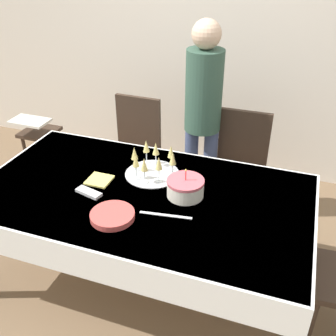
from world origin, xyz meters
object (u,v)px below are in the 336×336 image
at_px(person_standing, 203,106).
at_px(high_chair, 39,140).
at_px(birthday_cake, 185,188).
at_px(plate_stack_main, 112,216).
at_px(dining_chair_far_left, 134,149).
at_px(dining_chair_far_right, 239,167).
at_px(champagne_tray, 152,163).

distance_m(person_standing, high_chair, 1.57).
relative_size(birthday_cake, high_chair, 0.32).
bearing_deg(plate_stack_main, high_chair, 139.88).
xyz_separation_m(dining_chair_far_left, birthday_cake, (0.71, -0.83, 0.28)).
xyz_separation_m(plate_stack_main, high_chair, (-1.31, 1.10, -0.28)).
distance_m(dining_chair_far_left, person_standing, 0.74).
height_order(dining_chair_far_right, plate_stack_main, dining_chair_far_right).
bearing_deg(birthday_cake, high_chair, 154.96).
distance_m(dining_chair_far_left, dining_chair_far_right, 0.91).
xyz_separation_m(birthday_cake, champagne_tray, (-0.28, 0.17, 0.03)).
distance_m(dining_chair_far_left, champagne_tray, 0.86).
bearing_deg(champagne_tray, dining_chair_far_right, 54.92).
distance_m(champagne_tray, high_chair, 1.51).
relative_size(person_standing, high_chair, 2.26).
relative_size(birthday_cake, person_standing, 0.14).
height_order(champagne_tray, plate_stack_main, champagne_tray).
bearing_deg(person_standing, birthday_cake, -81.36).
bearing_deg(high_chair, birthday_cake, -25.04).
xyz_separation_m(dining_chair_far_right, person_standing, (-0.32, 0.03, 0.45)).
bearing_deg(dining_chair_far_left, plate_stack_main, -71.34).
xyz_separation_m(champagne_tray, plate_stack_main, (-0.04, -0.51, -0.07)).
xyz_separation_m(dining_chair_far_left, person_standing, (0.58, 0.03, 0.45)).
bearing_deg(dining_chair_far_right, plate_stack_main, -113.34).
bearing_deg(champagne_tray, dining_chair_far_left, 123.18).
xyz_separation_m(dining_chair_far_right, high_chair, (-1.82, -0.07, -0.03)).
height_order(birthday_cake, person_standing, person_standing).
height_order(dining_chair_far_left, birthday_cake, dining_chair_far_left).
bearing_deg(person_standing, dining_chair_far_left, -177.02).
distance_m(plate_stack_main, high_chair, 1.73).
height_order(dining_chair_far_right, birthday_cake, dining_chair_far_right).
bearing_deg(dining_chair_far_left, high_chair, -175.30).
height_order(dining_chair_far_right, person_standing, person_standing).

